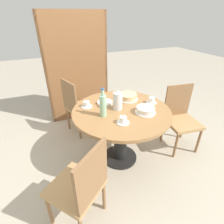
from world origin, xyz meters
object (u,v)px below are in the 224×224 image
object	(u,v)px
cup_c	(87,105)
cake_main	(128,97)
chair_b	(181,117)
cup_a	(151,101)
chair_c	(78,106)
water_bottle	(103,105)
cake_second	(145,110)
coffee_pot	(118,100)
cup_b	(123,120)
bookshelf	(77,71)
chair_a	(81,186)

from	to	relation	value
cup_c	cake_main	bearing A→B (deg)	-0.35
chair_b	cup_a	xyz separation A→B (m)	(-0.48, 0.07, 0.31)
chair_c	water_bottle	bearing A→B (deg)	168.39
chair_c	cake_second	bearing A→B (deg)	-168.77
coffee_pot	cup_b	size ratio (longest dim) A/B	1.78
water_bottle	cake_second	xyz separation A→B (m)	(0.47, -0.12, -0.10)
cake_second	cup_c	world-z (taller)	cup_c
bookshelf	cup_c	xyz separation A→B (m)	(-0.16, -1.18, -0.08)
chair_a	chair_b	distance (m)	1.67
bookshelf	cup_a	xyz separation A→B (m)	(0.62, -1.39, -0.08)
chair_b	bookshelf	distance (m)	1.87
cake_main	cake_second	distance (m)	0.40
bookshelf	cake_main	world-z (taller)	bookshelf
chair_b	cup_a	distance (m)	0.58
water_bottle	cake_second	size ratio (longest dim) A/B	1.37
cake_main	cup_c	bearing A→B (deg)	179.65
cake_main	cake_second	bearing A→B (deg)	-87.01
cup_c	bookshelf	bearing A→B (deg)	82.07
cup_b	cup_c	xyz separation A→B (m)	(-0.25, 0.49, 0.00)
chair_a	cake_main	world-z (taller)	chair_a
chair_b	cup_c	distance (m)	1.33
water_bottle	cup_c	size ratio (longest dim) A/B	2.38
chair_a	cake_main	xyz separation A→B (m)	(0.87, 0.85, 0.32)
chair_a	cake_main	distance (m)	1.25
cake_main	chair_b	bearing A→B (deg)	-21.76
chair_b	bookshelf	xyz separation A→B (m)	(-1.10, 1.46, 0.39)
coffee_pot	cake_second	world-z (taller)	coffee_pot
cake_main	cup_c	size ratio (longest dim) A/B	1.94
cup_a	cup_b	world-z (taller)	same
chair_c	cup_a	bearing A→B (deg)	-154.84
chair_b	coffee_pot	bearing A→B (deg)	-178.12
chair_b	cup_c	bearing A→B (deg)	174.81
chair_b	coffee_pot	world-z (taller)	coffee_pot
coffee_pot	cup_a	bearing A→B (deg)	-2.54
cake_main	cup_a	distance (m)	0.31
chair_c	chair_a	bearing A→B (deg)	149.37
bookshelf	cake_main	distance (m)	1.25
cake_main	cake_second	world-z (taller)	cake_main
chair_b	water_bottle	size ratio (longest dim) A/B	2.82
coffee_pot	cup_b	xyz separation A→B (m)	(-0.07, -0.30, -0.08)
bookshelf	cake_second	distance (m)	1.63
coffee_pot	cup_a	distance (m)	0.47
chair_a	chair_b	xyz separation A→B (m)	(1.57, 0.56, 0.00)
bookshelf	cup_b	size ratio (longest dim) A/B	13.32
cup_a	chair_b	bearing A→B (deg)	-8.62
coffee_pot	water_bottle	size ratio (longest dim) A/B	0.75
cake_main	cake_second	size ratio (longest dim) A/B	1.11
chair_a	coffee_pot	size ratio (longest dim) A/B	3.78
cup_a	bookshelf	bearing A→B (deg)	114.04
cake_main	cup_a	xyz separation A→B (m)	(0.23, -0.21, -0.01)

